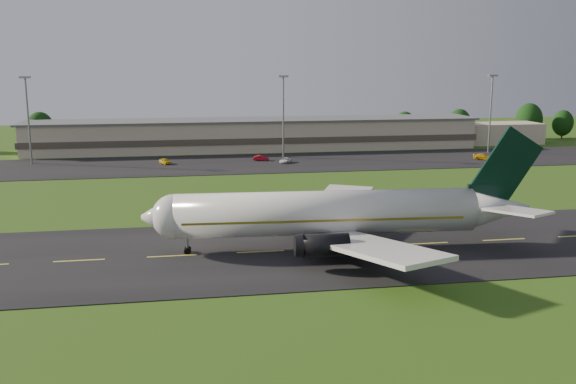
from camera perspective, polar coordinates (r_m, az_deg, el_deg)
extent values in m
plane|color=#284912|center=(83.18, 5.10, -5.00)|extent=(360.00, 360.00, 0.00)
cube|color=black|center=(83.17, 5.10, -4.96)|extent=(220.00, 30.00, 0.10)
cube|color=black|center=(152.31, -1.79, 2.61)|extent=(260.00, 30.00, 0.10)
cylinder|color=silver|center=(81.34, 3.40, -1.85)|extent=(38.27, 7.92, 5.60)
sphere|color=silver|center=(80.45, -10.08, -2.16)|extent=(5.60, 5.60, 5.60)
cone|color=silver|center=(80.61, -11.50, -2.19)|extent=(4.32, 5.61, 5.38)
cone|color=silver|center=(87.87, 18.03, -1.40)|extent=(9.32, 6.03, 5.49)
cube|color=olive|center=(81.34, 3.05, -2.10)|extent=(35.28, 7.78, 0.28)
cube|color=black|center=(80.37, -10.52, -1.79)|extent=(2.18, 3.12, 0.65)
cube|color=silver|center=(72.00, 7.59, -4.94)|extent=(13.20, 20.23, 2.20)
cube|color=silver|center=(92.83, 4.39, -1.14)|extent=(14.97, 20.06, 2.20)
cube|color=silver|center=(83.26, 19.46, -1.55)|extent=(7.16, 9.39, 0.91)
cube|color=silver|center=(92.16, 16.81, -0.17)|extent=(7.85, 9.34, 0.91)
cube|color=black|center=(86.90, 17.20, -0.27)|extent=(5.02, 0.86, 3.00)
cube|color=black|center=(87.28, 18.85, 2.14)|extent=(9.44, 1.03, 10.55)
cylinder|color=black|center=(73.95, 3.26, -4.74)|extent=(5.76, 3.04, 2.70)
cylinder|color=black|center=(89.25, 1.58, -1.89)|extent=(5.76, 3.04, 2.70)
cube|color=#C4B296|center=(175.38, -2.89, 5.07)|extent=(120.00, 15.00, 8.00)
cube|color=#4C4438|center=(175.47, -2.89, 4.82)|extent=(121.00, 15.40, 1.60)
cube|color=#595B60|center=(174.97, -2.90, 6.43)|extent=(122.00, 16.00, 0.50)
cube|color=#C4B296|center=(198.21, 17.65, 5.00)|extent=(28.00, 11.00, 6.00)
cylinder|color=gray|center=(161.35, -22.07, 5.84)|extent=(0.44, 0.44, 20.00)
cube|color=gray|center=(160.82, -22.35, 9.42)|extent=(2.40, 1.20, 0.50)
cylinder|color=gray|center=(159.72, -0.43, 6.62)|extent=(0.44, 0.44, 20.00)
cube|color=gray|center=(159.18, -0.43, 10.25)|extent=(2.40, 1.20, 0.50)
cylinder|color=gray|center=(177.08, 17.55, 6.57)|extent=(0.44, 0.44, 20.00)
cube|color=gray|center=(176.59, 17.75, 9.83)|extent=(2.40, 1.20, 0.50)
cylinder|color=black|center=(188.33, -21.08, 4.04)|extent=(0.56, 0.56, 3.25)
ellipsoid|color=black|center=(187.91, -21.17, 5.23)|extent=(7.57, 7.57, 9.46)
cylinder|color=black|center=(186.02, -14.42, 4.21)|extent=(0.56, 0.56, 2.31)
ellipsoid|color=black|center=(185.70, -14.47, 5.08)|extent=(5.39, 5.39, 6.74)
cylinder|color=black|center=(196.25, 10.29, 4.83)|extent=(0.56, 0.56, 2.85)
ellipsoid|color=black|center=(195.88, 10.32, 5.84)|extent=(6.65, 6.65, 8.32)
cylinder|color=black|center=(203.47, 14.93, 4.88)|extent=(0.56, 0.56, 3.02)
ellipsoid|color=black|center=(203.10, 14.98, 5.92)|extent=(7.04, 7.04, 8.80)
cylinder|color=black|center=(213.74, 20.54, 4.91)|extent=(0.56, 0.56, 3.50)
ellipsoid|color=black|center=(213.34, 20.62, 6.04)|extent=(8.16, 8.16, 10.19)
cylinder|color=black|center=(219.69, 23.15, 4.78)|extent=(0.56, 0.56, 2.78)
ellipsoid|color=black|center=(219.37, 23.22, 5.66)|extent=(6.49, 6.49, 8.11)
imported|color=gold|center=(152.78, -10.88, 2.71)|extent=(3.17, 4.20, 1.33)
imported|color=#A80B1A|center=(155.43, -2.42, 3.04)|extent=(4.00, 2.17, 1.25)
imported|color=white|center=(151.95, -0.23, 2.83)|extent=(3.75, 4.59, 1.16)
imported|color=#E5AA0D|center=(164.22, 16.94, 3.01)|extent=(4.84, 4.08, 1.33)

